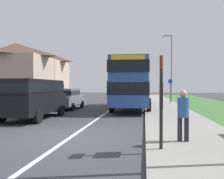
% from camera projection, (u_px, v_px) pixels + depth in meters
% --- Properties ---
extents(ground_plane, '(120.00, 120.00, 0.00)m').
position_uv_depth(ground_plane, '(71.00, 137.00, 8.13)').
color(ground_plane, '#38383D').
extents(lane_marking_centre, '(0.14, 60.00, 0.01)m').
position_uv_depth(lane_marking_centre, '(107.00, 112.00, 16.05)').
color(lane_marking_centre, silver).
rests_on(lane_marking_centre, ground_plane).
extents(pavement_near_side, '(3.20, 68.00, 0.12)m').
position_uv_depth(pavement_near_side, '(173.00, 116.00, 13.48)').
color(pavement_near_side, gray).
rests_on(pavement_near_side, ground_plane).
extents(double_decker_bus, '(2.80, 9.62, 3.70)m').
position_uv_depth(double_decker_bus, '(132.00, 82.00, 18.24)').
color(double_decker_bus, '#284C93').
rests_on(double_decker_bus, ground_plane).
extents(parked_van_black, '(2.11, 4.91, 2.15)m').
position_uv_depth(parked_van_black, '(34.00, 95.00, 12.67)').
color(parked_van_black, black).
rests_on(parked_van_black, ground_plane).
extents(parked_car_grey, '(1.98, 4.21, 1.62)m').
position_uv_depth(parked_car_grey, '(66.00, 98.00, 18.06)').
color(parked_car_grey, slate).
rests_on(parked_car_grey, ground_plane).
extents(pedestrian_at_stop, '(0.34, 0.34, 1.67)m').
position_uv_depth(pedestrian_at_stop, '(183.00, 113.00, 6.95)').
color(pedestrian_at_stop, '#23232D').
rests_on(pedestrian_at_stop, ground_plane).
extents(bus_stop_sign, '(0.09, 0.52, 2.60)m').
position_uv_depth(bus_stop_sign, '(161.00, 96.00, 6.10)').
color(bus_stop_sign, black).
rests_on(bus_stop_sign, ground_plane).
extents(cycle_route_sign, '(0.44, 0.08, 2.52)m').
position_uv_depth(cycle_route_sign, '(170.00, 90.00, 22.59)').
color(cycle_route_sign, slate).
rests_on(cycle_route_sign, ground_plane).
extents(street_lamp_mid, '(1.14, 0.20, 7.27)m').
position_uv_depth(street_lamp_mid, '(170.00, 64.00, 24.60)').
color(street_lamp_mid, slate).
rests_on(street_lamp_mid, ground_plane).
extents(house_terrace_far_side, '(7.75, 12.07, 7.16)m').
position_uv_depth(house_terrace_far_side, '(28.00, 73.00, 31.47)').
color(house_terrace_far_side, tan).
rests_on(house_terrace_far_side, ground_plane).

